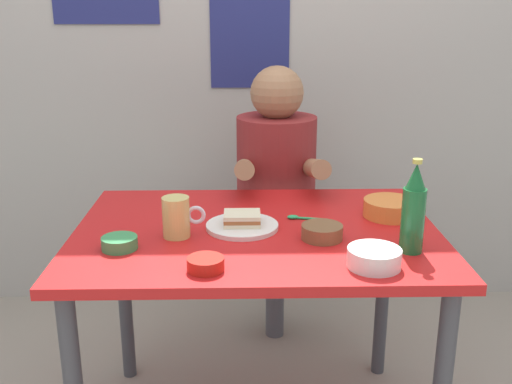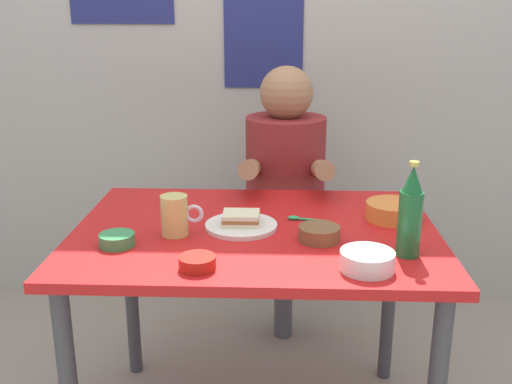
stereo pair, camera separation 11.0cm
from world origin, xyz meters
name	(u,v)px [view 2 (the right image)]	position (x,y,z in m)	size (l,w,h in m)	color
wall_back	(265,27)	(0.00, 1.05, 1.30)	(4.40, 0.09, 2.60)	#ADA89E
dining_table	(255,256)	(0.00, 0.00, 0.65)	(1.10, 0.80, 0.74)	red
stool	(284,262)	(0.10, 0.63, 0.35)	(0.34, 0.34, 0.45)	#4C4C51
person_seated	(285,168)	(0.10, 0.62, 0.77)	(0.33, 0.56, 0.72)	maroon
plate_orange	(241,226)	(-0.04, 0.00, 0.75)	(0.22, 0.22, 0.01)	silver
sandwich	(241,218)	(-0.04, 0.00, 0.77)	(0.11, 0.09, 0.04)	beige
beer_mug	(175,215)	(-0.23, -0.06, 0.80)	(0.13, 0.08, 0.12)	#D1BC66
beer_bottle	(410,214)	(0.42, -0.19, 0.86)	(0.06, 0.06, 0.26)	#19602D
soup_bowl_orange	(393,210)	(0.43, 0.10, 0.77)	(0.17, 0.17, 0.05)	orange
sambal_bowl_red	(197,262)	(-0.14, -0.30, 0.76)	(0.10, 0.10, 0.03)	#B21E14
condiment_bowl_brown	(319,233)	(0.19, -0.09, 0.76)	(0.12, 0.12, 0.04)	brown
dip_bowl_green	(117,239)	(-0.38, -0.15, 0.76)	(0.10, 0.10, 0.03)	#388C4C
rice_bowl_white	(367,260)	(0.30, -0.29, 0.77)	(0.14, 0.14, 0.05)	silver
spoon	(300,219)	(0.14, 0.08, 0.75)	(0.13, 0.04, 0.01)	#26A559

